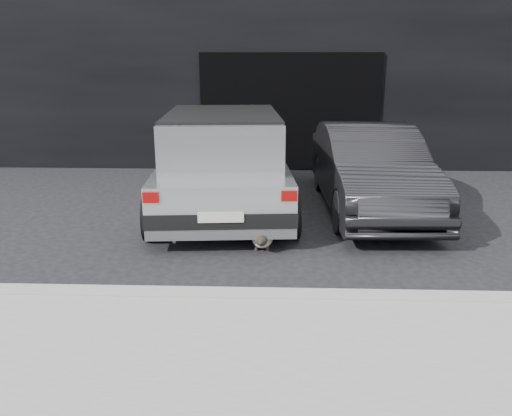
{
  "coord_description": "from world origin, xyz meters",
  "views": [
    {
      "loc": [
        0.64,
        -7.34,
        2.47
      ],
      "look_at": [
        0.43,
        -1.2,
        0.62
      ],
      "focal_mm": 35.0,
      "sensor_mm": 36.0,
      "label": 1
    }
  ],
  "objects_px": {
    "cat_white": "(186,225)",
    "second_car": "(370,169)",
    "silver_hatchback": "(223,157)",
    "cat_siamese": "(262,238)"
  },
  "relations": [
    {
      "from": "cat_white",
      "to": "second_car",
      "type": "bearing_deg",
      "value": 85.04
    },
    {
      "from": "second_car",
      "to": "cat_siamese",
      "type": "distance_m",
      "value": 2.63
    },
    {
      "from": "silver_hatchback",
      "to": "cat_siamese",
      "type": "distance_m",
      "value": 2.07
    },
    {
      "from": "second_car",
      "to": "cat_siamese",
      "type": "bearing_deg",
      "value": -134.87
    },
    {
      "from": "second_car",
      "to": "cat_white",
      "type": "relative_size",
      "value": 5.83
    },
    {
      "from": "silver_hatchback",
      "to": "cat_white",
      "type": "height_order",
      "value": "silver_hatchback"
    },
    {
      "from": "cat_siamese",
      "to": "silver_hatchback",
      "type": "bearing_deg",
      "value": -66.64
    },
    {
      "from": "silver_hatchback",
      "to": "cat_siamese",
      "type": "bearing_deg",
      "value": -73.45
    },
    {
      "from": "silver_hatchback",
      "to": "cat_white",
      "type": "relative_size",
      "value": 6.28
    },
    {
      "from": "second_car",
      "to": "cat_white",
      "type": "height_order",
      "value": "second_car"
    }
  ]
}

